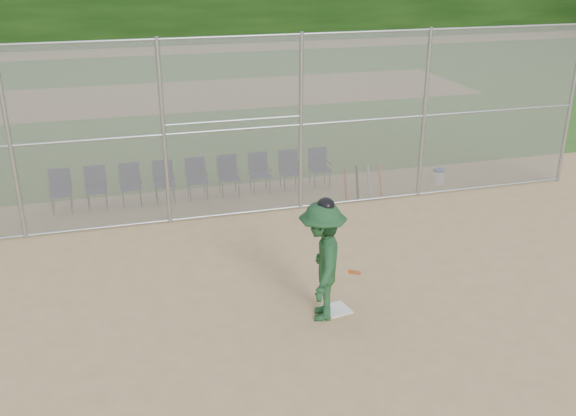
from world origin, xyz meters
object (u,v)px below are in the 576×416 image
object	(u,v)px
home_plate	(336,309)
water_cooler	(438,176)
batter_at_plate	(322,261)
chair_0	(61,192)

from	to	relation	value
home_plate	water_cooler	bearing A→B (deg)	48.06
batter_at_plate	chair_0	bearing A→B (deg)	125.94
water_cooler	chair_0	xyz separation A→B (m)	(-9.21, 0.64, 0.29)
home_plate	chair_0	size ratio (longest dim) A/B	0.44
water_cooler	chair_0	distance (m)	9.23
batter_at_plate	water_cooler	size ratio (longest dim) A/B	5.50
batter_at_plate	home_plate	bearing A→B (deg)	19.10
chair_0	batter_at_plate	bearing A→B (deg)	-54.06
home_plate	water_cooler	size ratio (longest dim) A/B	1.11
chair_0	home_plate	bearing A→B (deg)	-51.68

